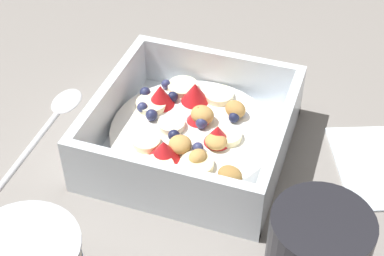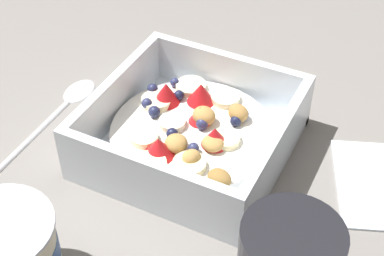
{
  "view_description": "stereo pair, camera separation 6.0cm",
  "coord_description": "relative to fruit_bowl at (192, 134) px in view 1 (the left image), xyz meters",
  "views": [
    {
      "loc": [
        -0.16,
        0.44,
        0.43
      ],
      "look_at": [
        -0.01,
        0.02,
        0.03
      ],
      "focal_mm": 54.34,
      "sensor_mm": 36.0,
      "label": 1
    },
    {
      "loc": [
        -0.21,
        0.42,
        0.43
      ],
      "look_at": [
        -0.01,
        0.02,
        0.03
      ],
      "focal_mm": 54.34,
      "sensor_mm": 36.0,
      "label": 2
    }
  ],
  "objects": [
    {
      "name": "ground_plane",
      "position": [
        0.01,
        -0.02,
        -0.02
      ],
      "size": [
        2.4,
        2.4,
        0.0
      ],
      "primitive_type": "plane",
      "color": "gray"
    },
    {
      "name": "spoon",
      "position": [
        0.16,
        -0.0,
        -0.02
      ],
      "size": [
        0.03,
        0.17,
        0.01
      ],
      "color": "silver",
      "rests_on": "ground"
    },
    {
      "name": "fruit_bowl",
      "position": [
        0.0,
        0.0,
        0.0
      ],
      "size": [
        0.19,
        0.19,
        0.06
      ],
      "color": "white",
      "rests_on": "ground"
    }
  ]
}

